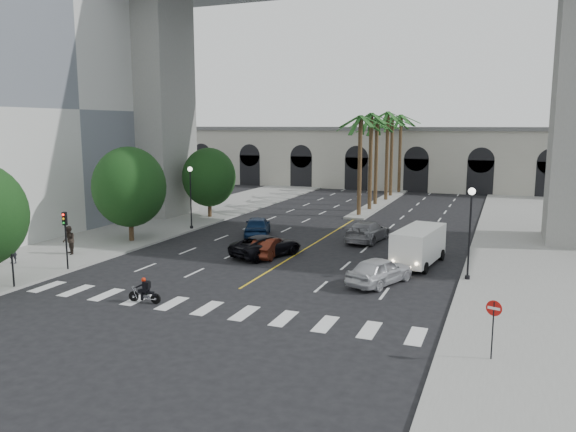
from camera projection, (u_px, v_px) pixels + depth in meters
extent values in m
plane|color=black|center=(222.00, 299.00, 28.53)|extent=(140.00, 140.00, 0.00)
cube|color=gray|center=(149.00, 228.00, 47.71)|extent=(8.00, 100.00, 0.15)
cube|color=gray|center=(532.00, 259.00, 36.90)|extent=(8.00, 100.00, 0.15)
cube|color=gray|center=(381.00, 202.00, 63.43)|extent=(2.00, 24.00, 0.20)
cube|color=silver|center=(5.00, 110.00, 47.68)|extent=(16.00, 32.00, 20.00)
cube|color=beige|center=(407.00, 159.00, 78.43)|extent=(70.00, 10.00, 8.00)
cube|color=slate|center=(408.00, 129.00, 77.75)|extent=(71.00, 10.50, 0.50)
cube|color=gray|center=(157.00, 108.00, 53.74)|extent=(5.00, 6.00, 20.80)
cylinder|color=#47331E|center=(360.00, 168.00, 53.50)|extent=(0.40, 0.40, 9.50)
cylinder|color=#47331E|center=(370.00, 163.00, 57.11)|extent=(0.40, 0.40, 9.80)
cylinder|color=#47331E|center=(376.00, 163.00, 60.94)|extent=(0.40, 0.40, 9.30)
cylinder|color=#47331E|center=(387.00, 158.00, 64.42)|extent=(0.40, 0.40, 10.10)
cylinder|color=#47331E|center=(391.00, 158.00, 68.23)|extent=(0.40, 0.40, 9.60)
cylinder|color=#47331E|center=(400.00, 155.00, 71.77)|extent=(0.40, 0.40, 9.90)
cylinder|color=#382616|center=(131.00, 226.00, 42.21)|extent=(0.36, 0.36, 2.45)
ellipsoid|color=black|center=(129.00, 187.00, 41.73)|extent=(5.44, 5.44, 5.98)
cylinder|color=#382616|center=(210.00, 206.00, 53.25)|extent=(0.36, 0.36, 2.27)
ellipsoid|color=black|center=(209.00, 177.00, 52.80)|extent=(5.04, 5.04, 5.54)
cylinder|color=black|center=(192.00, 228.00, 47.31)|extent=(0.28, 0.28, 0.36)
cylinder|color=black|center=(191.00, 200.00, 46.92)|extent=(0.11, 0.11, 5.00)
sphere|color=white|center=(190.00, 169.00, 46.51)|extent=(0.40, 0.40, 0.40)
cylinder|color=black|center=(467.00, 279.00, 31.75)|extent=(0.28, 0.28, 0.36)
cylinder|color=black|center=(469.00, 237.00, 31.36)|extent=(0.11, 0.11, 5.00)
sphere|color=white|center=(472.00, 191.00, 30.95)|extent=(0.40, 0.40, 0.40)
cylinder|color=black|center=(12.00, 258.00, 30.03)|extent=(0.10, 0.10, 3.50)
cube|color=black|center=(10.00, 230.00, 29.78)|extent=(0.25, 0.18, 0.80)
cylinder|color=black|center=(66.00, 243.00, 33.70)|extent=(0.10, 0.10, 3.50)
cube|color=black|center=(65.00, 219.00, 33.46)|extent=(0.25, 0.18, 0.80)
cylinder|color=black|center=(134.00, 296.00, 28.18)|extent=(0.53, 0.11, 0.53)
cylinder|color=black|center=(156.00, 299.00, 27.78)|extent=(0.53, 0.11, 0.53)
cube|color=silver|center=(145.00, 296.00, 27.96)|extent=(0.36, 0.26, 0.23)
cube|color=black|center=(143.00, 291.00, 27.96)|extent=(0.49, 0.22, 0.18)
cube|color=black|center=(150.00, 293.00, 27.84)|extent=(0.41, 0.23, 0.11)
cylinder|color=black|center=(137.00, 287.00, 28.04)|extent=(0.05, 0.49, 0.03)
cube|color=black|center=(146.00, 286.00, 27.85)|extent=(0.24, 0.34, 0.46)
cube|color=black|center=(148.00, 285.00, 27.80)|extent=(0.14, 0.27, 0.33)
sphere|color=#B7230C|center=(144.00, 280.00, 27.84)|extent=(0.23, 0.23, 0.23)
imported|color=silver|center=(380.00, 271.00, 31.15)|extent=(3.40, 4.93, 1.56)
imported|color=#48190E|center=(269.00, 247.00, 37.71)|extent=(1.56, 4.13, 1.34)
imported|color=black|center=(266.00, 246.00, 37.82)|extent=(4.27, 5.76, 1.46)
imported|color=slate|center=(367.00, 231.00, 42.61)|extent=(2.75, 5.57, 1.56)
imported|color=#10254A|center=(257.00, 226.00, 44.60)|extent=(3.47, 5.14, 1.63)
cube|color=white|center=(419.00, 244.00, 35.36)|extent=(2.79, 5.77, 2.05)
cube|color=black|center=(406.00, 248.00, 33.07)|extent=(1.91, 0.51, 0.87)
cylinder|color=black|center=(393.00, 264.00, 34.31)|extent=(0.38, 0.75, 0.72)
cylinder|color=black|center=(425.00, 268.00, 33.37)|extent=(0.38, 0.75, 0.72)
cylinder|color=black|center=(412.00, 252.00, 37.67)|extent=(0.38, 0.75, 0.72)
cylinder|color=black|center=(441.00, 255.00, 36.73)|extent=(0.38, 0.75, 0.72)
imported|color=black|center=(13.00, 250.00, 35.24)|extent=(0.68, 0.52, 1.65)
imported|color=black|center=(69.00, 240.00, 37.66)|extent=(1.19, 1.12, 1.93)
cylinder|color=black|center=(492.00, 332.00, 20.76)|extent=(0.06, 0.06, 2.36)
cylinder|color=#A80F0C|center=(494.00, 308.00, 20.61)|extent=(0.58, 0.19, 0.59)
cube|color=silver|center=(494.00, 308.00, 20.61)|extent=(0.44, 0.14, 0.10)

